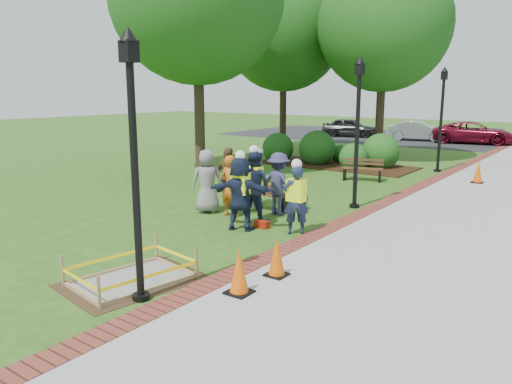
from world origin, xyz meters
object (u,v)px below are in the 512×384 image
Objects in this scene: cone_front at (239,272)px; hivis_worker_b at (296,197)px; wet_concrete_pad at (131,269)px; hivis_worker_c at (254,184)px; hivis_worker_a at (240,191)px; lamp_near at (134,148)px; bench_near at (265,201)px.

cone_front is 3.80m from hivis_worker_b.
wet_concrete_pad is 1.42× the size of hivis_worker_b.
hivis_worker_c reaches higher than cone_front.
hivis_worker_b is at bearing 20.24° from hivis_worker_a.
bench_near is at bearing 107.11° from lamp_near.
lamp_near is (1.92, -6.24, 2.21)m from bench_near.
hivis_worker_b is (0.77, 4.28, 0.66)m from wet_concrete_pad.
wet_concrete_pad is at bearing -82.38° from hivis_worker_a.
cone_front is at bearing -56.62° from hivis_worker_c.
hivis_worker_a is at bearing -75.08° from hivis_worker_c.
hivis_worker_c is (-0.74, 4.67, 0.74)m from wet_concrete_pad.
hivis_worker_a is (-1.24, 4.23, -1.52)m from lamp_near.
hivis_worker_b is at bearing 107.25° from cone_front.
cone_front is at bearing -72.75° from hivis_worker_b.
hivis_worker_a reaches higher than hivis_worker_b.
hivis_worker_c is at bearing 106.06° from lamp_near.
cone_front is (1.88, 0.69, 0.15)m from wet_concrete_pad.
hivis_worker_a is at bearing 127.49° from cone_front.
hivis_worker_c is (-2.62, 3.98, 0.59)m from cone_front.
cone_front is 0.41× the size of hivis_worker_c.
cone_front is 3.98m from hivis_worker_a.
hivis_worker_c is (0.45, -1.15, 0.71)m from bench_near.
wet_concrete_pad is 5.94m from bench_near.
bench_near is 2.00× the size of cone_front.
wet_concrete_pad is at bearing -81.00° from hivis_worker_c.
wet_concrete_pad is 1.29× the size of hivis_worker_c.
hivis_worker_b is at bearing -14.46° from hivis_worker_c.
hivis_worker_c is at bearing 123.38° from cone_front.
lamp_near is 2.38× the size of hivis_worker_b.
cone_front is (3.08, -5.13, 0.12)m from bench_near.
bench_near is 1.42m from hivis_worker_c.
hivis_worker_a is 1.36m from hivis_worker_b.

